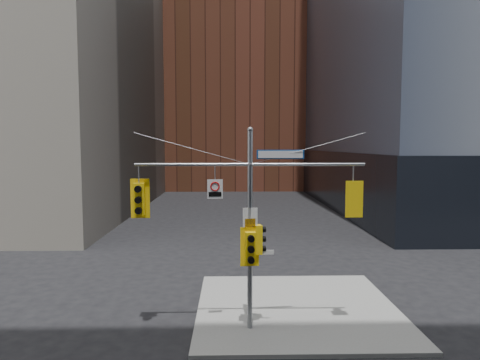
{
  "coord_description": "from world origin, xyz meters",
  "views": [
    {
      "loc": [
        -0.68,
        -12.8,
        6.68
      ],
      "look_at": [
        -0.35,
        2.0,
        5.46
      ],
      "focal_mm": 32.0,
      "sensor_mm": 36.0,
      "label": 1
    }
  ],
  "objects_px": {
    "regulatory_sign_arm": "(215,188)",
    "street_sign_blade": "(281,154)",
    "signal_assembly": "(250,210)",
    "traffic_light_pole_side": "(259,239)",
    "traffic_light_pole_front": "(250,248)",
    "traffic_light_west_arm": "(139,199)",
    "traffic_light_east_arm": "(353,199)"
  },
  "relations": [
    {
      "from": "traffic_light_west_arm",
      "to": "traffic_light_pole_side",
      "type": "xyz_separation_m",
      "value": [
        4.18,
        0.0,
        -1.44
      ]
    },
    {
      "from": "traffic_light_west_arm",
      "to": "regulatory_sign_arm",
      "type": "height_order",
      "value": "traffic_light_west_arm"
    },
    {
      "from": "traffic_light_east_arm",
      "to": "traffic_light_west_arm",
      "type": "bearing_deg",
      "value": -0.85
    },
    {
      "from": "traffic_light_west_arm",
      "to": "traffic_light_pole_side",
      "type": "distance_m",
      "value": 4.42
    },
    {
      "from": "traffic_light_west_arm",
      "to": "signal_assembly",
      "type": "bearing_deg",
      "value": -2.52
    },
    {
      "from": "traffic_light_west_arm",
      "to": "traffic_light_east_arm",
      "type": "distance_m",
      "value": 7.47
    },
    {
      "from": "street_sign_blade",
      "to": "regulatory_sign_arm",
      "type": "bearing_deg",
      "value": 176.43
    },
    {
      "from": "traffic_light_pole_front",
      "to": "traffic_light_pole_side",
      "type": "bearing_deg",
      "value": 37.21
    },
    {
      "from": "regulatory_sign_arm",
      "to": "street_sign_blade",
      "type": "bearing_deg",
      "value": -5.66
    },
    {
      "from": "traffic_light_east_arm",
      "to": "street_sign_blade",
      "type": "xyz_separation_m",
      "value": [
        -2.56,
        0.0,
        1.55
      ]
    },
    {
      "from": "traffic_light_pole_side",
      "to": "street_sign_blade",
      "type": "bearing_deg",
      "value": -105.18
    },
    {
      "from": "traffic_light_west_arm",
      "to": "traffic_light_pole_front",
      "type": "height_order",
      "value": "traffic_light_west_arm"
    },
    {
      "from": "traffic_light_west_arm",
      "to": "street_sign_blade",
      "type": "height_order",
      "value": "street_sign_blade"
    },
    {
      "from": "traffic_light_pole_front",
      "to": "street_sign_blade",
      "type": "bearing_deg",
      "value": 10.14
    },
    {
      "from": "traffic_light_west_arm",
      "to": "traffic_light_east_arm",
      "type": "height_order",
      "value": "traffic_light_west_arm"
    },
    {
      "from": "traffic_light_east_arm",
      "to": "traffic_light_pole_front",
      "type": "xyz_separation_m",
      "value": [
        -3.61,
        -0.27,
        -1.68
      ]
    },
    {
      "from": "signal_assembly",
      "to": "traffic_light_west_arm",
      "type": "height_order",
      "value": "signal_assembly"
    },
    {
      "from": "traffic_light_east_arm",
      "to": "traffic_light_pole_side",
      "type": "height_order",
      "value": "traffic_light_east_arm"
    },
    {
      "from": "traffic_light_east_arm",
      "to": "street_sign_blade",
      "type": "relative_size",
      "value": 0.77
    },
    {
      "from": "traffic_light_pole_side",
      "to": "traffic_light_pole_front",
      "type": "xyz_separation_m",
      "value": [
        -0.32,
        -0.28,
        -0.24
      ]
    },
    {
      "from": "regulatory_sign_arm",
      "to": "traffic_light_east_arm",
      "type": "bearing_deg",
      "value": -5.99
    },
    {
      "from": "signal_assembly",
      "to": "traffic_light_pole_front",
      "type": "xyz_separation_m",
      "value": [
        -0.0,
        -0.27,
        -1.29
      ]
    },
    {
      "from": "traffic_light_west_arm",
      "to": "traffic_light_pole_front",
      "type": "relative_size",
      "value": 1.01
    },
    {
      "from": "traffic_light_pole_side",
      "to": "traffic_light_pole_front",
      "type": "bearing_deg",
      "value": 117.32
    },
    {
      "from": "regulatory_sign_arm",
      "to": "traffic_light_pole_front",
      "type": "bearing_deg",
      "value": -17.64
    },
    {
      "from": "signal_assembly",
      "to": "regulatory_sign_arm",
      "type": "xyz_separation_m",
      "value": [
        -1.22,
        -0.02,
        0.75
      ]
    },
    {
      "from": "signal_assembly",
      "to": "street_sign_blade",
      "type": "xyz_separation_m",
      "value": [
        1.06,
        0.0,
        1.93
      ]
    },
    {
      "from": "traffic_light_west_arm",
      "to": "traffic_light_pole_side",
      "type": "bearing_deg",
      "value": -2.26
    },
    {
      "from": "traffic_light_east_arm",
      "to": "traffic_light_pole_side",
      "type": "bearing_deg",
      "value": -1.04
    },
    {
      "from": "street_sign_blade",
      "to": "regulatory_sign_arm",
      "type": "xyz_separation_m",
      "value": [
        -2.28,
        -0.02,
        -1.18
      ]
    },
    {
      "from": "traffic_light_pole_front",
      "to": "regulatory_sign_arm",
      "type": "bearing_deg",
      "value": 164.45
    },
    {
      "from": "traffic_light_west_arm",
      "to": "traffic_light_pole_front",
      "type": "distance_m",
      "value": 4.21
    }
  ]
}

